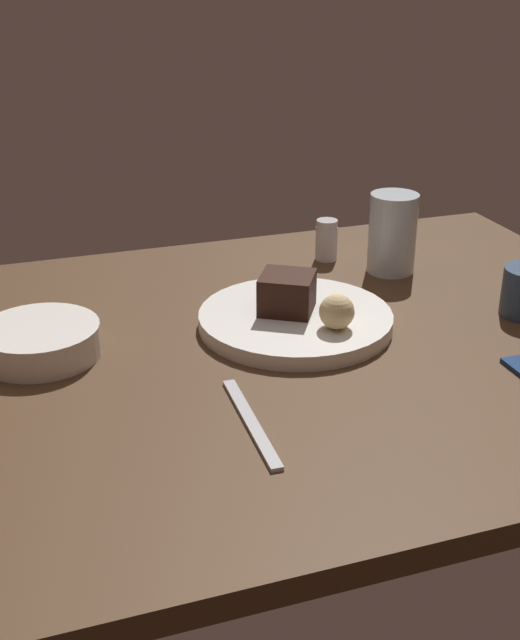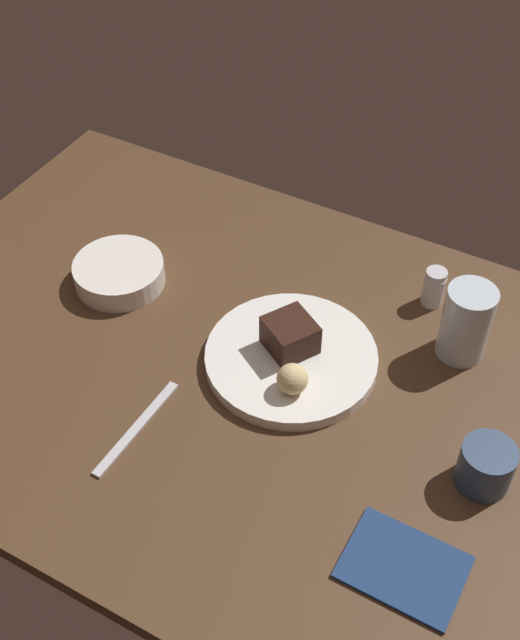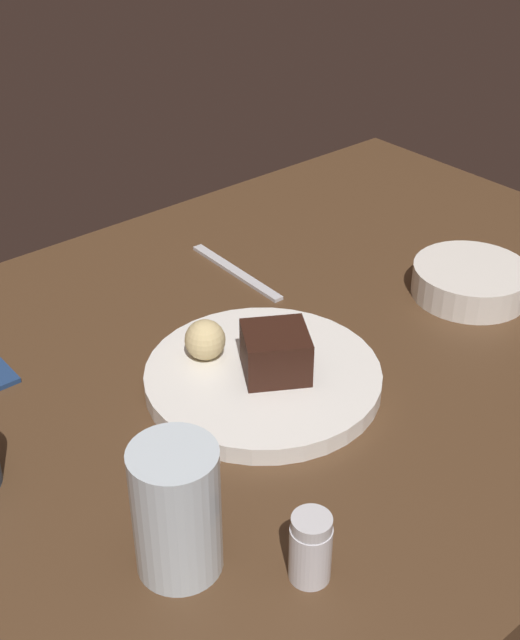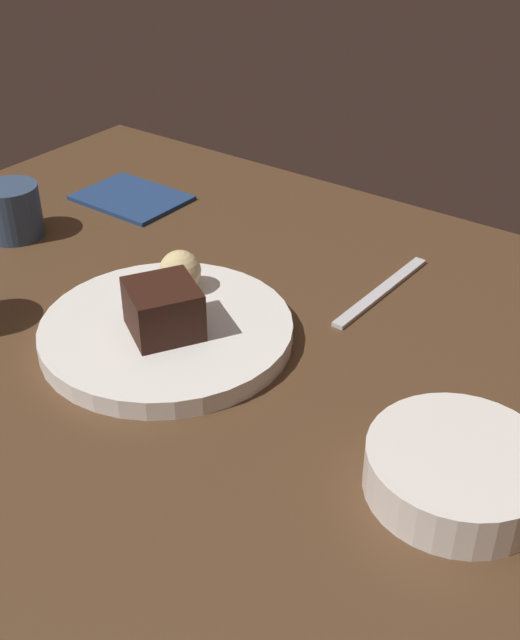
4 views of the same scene
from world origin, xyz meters
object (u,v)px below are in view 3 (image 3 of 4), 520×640
at_px(salt_shaker, 311,548).
at_px(side_bowl, 470,281).
at_px(water_glass, 177,510).
at_px(butter_knife, 236,272).
at_px(bread_roll, 205,340).
at_px(chocolate_cake_slice, 276,353).
at_px(dessert_plate, 263,378).

distance_m(salt_shaker, side_bowl, 0.53).
relative_size(water_glass, butter_knife, 0.67).
bearing_deg(bread_roll, chocolate_cake_slice, 119.49).
bearing_deg(chocolate_cake_slice, side_bowl, 177.87).
bearing_deg(bread_roll, butter_knife, -137.20).
xyz_separation_m(chocolate_cake_slice, salt_shaker, (0.15, 0.22, -0.01)).
relative_size(dessert_plate, bread_roll, 5.70).
relative_size(dessert_plate, butter_knife, 1.41).
bearing_deg(water_glass, butter_knife, -134.12).
relative_size(salt_shaker, butter_knife, 0.36).
distance_m(salt_shaker, water_glass, 0.12).
bearing_deg(salt_shaker, bread_roll, -110.59).
bearing_deg(dessert_plate, chocolate_cake_slice, 127.22).
bearing_deg(chocolate_cake_slice, butter_knife, -119.03).
distance_m(water_glass, butter_knife, 0.52).
height_order(bread_roll, salt_shaker, same).
xyz_separation_m(bread_roll, butter_knife, (-0.17, -0.16, -0.04)).
bearing_deg(dessert_plate, butter_knife, -121.90).
bearing_deg(chocolate_cake_slice, dessert_plate, -52.78).
relative_size(salt_shaker, water_glass, 0.54).
height_order(dessert_plate, butter_knife, dessert_plate).
relative_size(dessert_plate, side_bowl, 1.74).
xyz_separation_m(chocolate_cake_slice, water_glass, (0.23, 0.14, 0.02)).
bearing_deg(salt_shaker, chocolate_cake_slice, -124.64).
height_order(chocolate_cake_slice, water_glass, water_glass).
bearing_deg(chocolate_cake_slice, bread_roll, -60.51).
distance_m(bread_roll, water_glass, 0.28).
relative_size(water_glass, side_bowl, 0.83).
relative_size(bread_roll, side_bowl, 0.31).
relative_size(dessert_plate, salt_shaker, 3.91).
xyz_separation_m(chocolate_cake_slice, butter_knife, (-0.13, -0.23, -0.04)).
xyz_separation_m(salt_shaker, butter_knife, (-0.28, -0.45, -0.03)).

